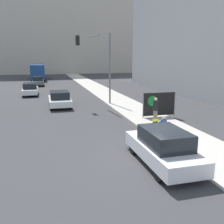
{
  "coord_description": "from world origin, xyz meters",
  "views": [
    {
      "loc": [
        -4.13,
        -9.69,
        4.42
      ],
      "look_at": [
        -0.3,
        4.42,
        1.23
      ],
      "focal_mm": 40.0,
      "sensor_mm": 36.0,
      "label": 1
    }
  ],
  "objects_px": {
    "seated_protester": "(164,126)",
    "protest_banner": "(159,104)",
    "car_on_road_distant": "(38,81)",
    "city_bus_on_road": "(38,71)",
    "parked_car_curbside": "(163,147)",
    "car_on_road_nearest": "(60,99)",
    "car_on_road_midblock": "(30,89)",
    "traffic_light_pole": "(99,57)",
    "jogger_on_sidewalk": "(155,110)"
  },
  "relations": [
    {
      "from": "seated_protester",
      "to": "protest_banner",
      "type": "bearing_deg",
      "value": 83.32
    },
    {
      "from": "car_on_road_distant",
      "to": "city_bus_on_road",
      "type": "bearing_deg",
      "value": 90.7
    },
    {
      "from": "parked_car_curbside",
      "to": "car_on_road_nearest",
      "type": "xyz_separation_m",
      "value": [
        -3.38,
        13.96,
        -0.04
      ]
    },
    {
      "from": "parked_car_curbside",
      "to": "car_on_road_distant",
      "type": "height_order",
      "value": "parked_car_curbside"
    },
    {
      "from": "city_bus_on_road",
      "to": "car_on_road_midblock",
      "type": "bearing_deg",
      "value": -91.43
    },
    {
      "from": "seated_protester",
      "to": "car_on_road_midblock",
      "type": "relative_size",
      "value": 0.27
    },
    {
      "from": "seated_protester",
      "to": "parked_car_curbside",
      "type": "height_order",
      "value": "parked_car_curbside"
    },
    {
      "from": "traffic_light_pole",
      "to": "car_on_road_distant",
      "type": "relative_size",
      "value": 1.36
    },
    {
      "from": "car_on_road_nearest",
      "to": "traffic_light_pole",
      "type": "bearing_deg",
      "value": -3.32
    },
    {
      "from": "traffic_light_pole",
      "to": "car_on_road_distant",
      "type": "xyz_separation_m",
      "value": [
        -5.89,
        19.21,
        -3.73
      ]
    },
    {
      "from": "traffic_light_pole",
      "to": "car_on_road_nearest",
      "type": "distance_m",
      "value": 5.24
    },
    {
      "from": "car_on_road_nearest",
      "to": "protest_banner",
      "type": "bearing_deg",
      "value": -43.59
    },
    {
      "from": "jogger_on_sidewalk",
      "to": "car_on_road_distant",
      "type": "xyz_separation_m",
      "value": [
        -8.04,
        26.93,
        -0.26
      ]
    },
    {
      "from": "parked_car_curbside",
      "to": "car_on_road_nearest",
      "type": "bearing_deg",
      "value": 103.59
    },
    {
      "from": "seated_protester",
      "to": "city_bus_on_road",
      "type": "height_order",
      "value": "city_bus_on_road"
    },
    {
      "from": "car_on_road_nearest",
      "to": "car_on_road_midblock",
      "type": "height_order",
      "value": "car_on_road_midblock"
    },
    {
      "from": "city_bus_on_road",
      "to": "car_on_road_nearest",
      "type": "bearing_deg",
      "value": -85.61
    },
    {
      "from": "car_on_road_nearest",
      "to": "car_on_road_distant",
      "type": "distance_m",
      "value": 19.12
    },
    {
      "from": "seated_protester",
      "to": "protest_banner",
      "type": "distance_m",
      "value": 4.89
    },
    {
      "from": "jogger_on_sidewalk",
      "to": "protest_banner",
      "type": "bearing_deg",
      "value": -102.96
    },
    {
      "from": "car_on_road_midblock",
      "to": "car_on_road_distant",
      "type": "distance_m",
      "value": 10.72
    },
    {
      "from": "parked_car_curbside",
      "to": "city_bus_on_road",
      "type": "distance_m",
      "value": 45.2
    },
    {
      "from": "car_on_road_midblock",
      "to": "car_on_road_distant",
      "type": "relative_size",
      "value": 0.93
    },
    {
      "from": "car_on_road_distant",
      "to": "parked_car_curbside",
      "type": "bearing_deg",
      "value": -80.35
    },
    {
      "from": "seated_protester",
      "to": "car_on_road_nearest",
      "type": "distance_m",
      "value": 12.02
    },
    {
      "from": "jogger_on_sidewalk",
      "to": "seated_protester",
      "type": "bearing_deg",
      "value": 93.49
    },
    {
      "from": "city_bus_on_road",
      "to": "car_on_road_distant",
      "type": "bearing_deg",
      "value": -89.3
    },
    {
      "from": "parked_car_curbside",
      "to": "car_on_road_nearest",
      "type": "height_order",
      "value": "parked_car_curbside"
    },
    {
      "from": "jogger_on_sidewalk",
      "to": "protest_banner",
      "type": "relative_size",
      "value": 0.66
    },
    {
      "from": "seated_protester",
      "to": "city_bus_on_road",
      "type": "bearing_deg",
      "value": 115.53
    },
    {
      "from": "protest_banner",
      "to": "car_on_road_distant",
      "type": "relative_size",
      "value": 0.54
    },
    {
      "from": "jogger_on_sidewalk",
      "to": "protest_banner",
      "type": "distance_m",
      "value": 1.78
    },
    {
      "from": "seated_protester",
      "to": "protest_banner",
      "type": "xyz_separation_m",
      "value": [
        1.85,
        4.51,
        0.31
      ]
    },
    {
      "from": "car_on_road_distant",
      "to": "city_bus_on_road",
      "type": "distance_m",
      "value": 11.91
    },
    {
      "from": "parked_car_curbside",
      "to": "car_on_road_midblock",
      "type": "xyz_separation_m",
      "value": [
        -6.31,
        22.27,
        -0.04
      ]
    },
    {
      "from": "jogger_on_sidewalk",
      "to": "car_on_road_midblock",
      "type": "distance_m",
      "value": 18.45
    },
    {
      "from": "traffic_light_pole",
      "to": "car_on_road_nearest",
      "type": "xyz_separation_m",
      "value": [
        -3.66,
        0.21,
        -3.75
      ]
    },
    {
      "from": "traffic_light_pole",
      "to": "car_on_road_nearest",
      "type": "relative_size",
      "value": 1.51
    },
    {
      "from": "jogger_on_sidewalk",
      "to": "car_on_road_distant",
      "type": "distance_m",
      "value": 28.11
    },
    {
      "from": "car_on_road_distant",
      "to": "city_bus_on_road",
      "type": "xyz_separation_m",
      "value": [
        -0.15,
        11.87,
        1.04
      ]
    },
    {
      "from": "seated_protester",
      "to": "protest_banner",
      "type": "height_order",
      "value": "protest_banner"
    },
    {
      "from": "car_on_road_distant",
      "to": "protest_banner",
      "type": "bearing_deg",
      "value": -70.52
    },
    {
      "from": "car_on_road_midblock",
      "to": "jogger_on_sidewalk",
      "type": "bearing_deg",
      "value": -61.69
    },
    {
      "from": "seated_protester",
      "to": "traffic_light_pole",
      "type": "xyz_separation_m",
      "value": [
        -1.26,
        10.75,
        3.69
      ]
    },
    {
      "from": "car_on_road_distant",
      "to": "seated_protester",
      "type": "bearing_deg",
      "value": -76.58
    },
    {
      "from": "seated_protester",
      "to": "car_on_road_distant",
      "type": "xyz_separation_m",
      "value": [
        -7.15,
        29.96,
        -0.03
      ]
    },
    {
      "from": "jogger_on_sidewalk",
      "to": "traffic_light_pole",
      "type": "height_order",
      "value": "traffic_light_pole"
    },
    {
      "from": "car_on_road_midblock",
      "to": "car_on_road_distant",
      "type": "xyz_separation_m",
      "value": [
        0.71,
        10.69,
        0.01
      ]
    },
    {
      "from": "protest_banner",
      "to": "traffic_light_pole",
      "type": "bearing_deg",
      "value": 116.53
    },
    {
      "from": "seated_protester",
      "to": "car_on_road_distant",
      "type": "relative_size",
      "value": 0.25
    }
  ]
}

